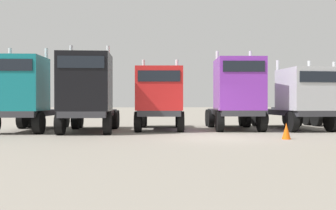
% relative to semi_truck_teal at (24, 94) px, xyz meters
% --- Properties ---
extents(ground, '(200.00, 200.00, 0.00)m').
position_rel_semi_truck_teal_xyz_m(ground, '(9.10, -4.02, -1.95)').
color(ground, gray).
extents(semi_truck_teal, '(3.09, 6.27, 4.40)m').
position_rel_semi_truck_teal_xyz_m(semi_truck_teal, '(0.00, 0.00, 0.00)').
color(semi_truck_teal, '#333338').
rests_on(semi_truck_teal, ground).
extents(semi_truck_black, '(2.90, 6.12, 4.49)m').
position_rel_semi_truck_teal_xyz_m(semi_truck_black, '(3.27, -0.78, 0.06)').
color(semi_truck_black, '#333338').
rests_on(semi_truck_black, ground).
extents(semi_truck_red, '(3.20, 6.03, 3.97)m').
position_rel_semi_truck_teal_xyz_m(semi_truck_red, '(7.03, 0.40, -0.16)').
color(semi_truck_red, '#333338').
rests_on(semi_truck_red, ground).
extents(semi_truck_purple, '(3.13, 6.00, 4.46)m').
position_rel_semi_truck_teal_xyz_m(semi_truck_purple, '(11.22, -0.04, 0.07)').
color(semi_truck_purple, '#333338').
rests_on(semi_truck_purple, ground).
extents(semi_truck_silver, '(2.62, 6.20, 3.93)m').
position_rel_semi_truck_teal_xyz_m(semi_truck_silver, '(14.73, -0.36, -0.18)').
color(semi_truck_silver, '#333338').
rests_on(semi_truck_silver, ground).
extents(traffic_cone_mid, '(0.36, 0.36, 0.67)m').
position_rel_semi_truck_teal_xyz_m(traffic_cone_mid, '(11.79, -4.92, -1.62)').
color(traffic_cone_mid, '#F2590C').
rests_on(traffic_cone_mid, ground).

